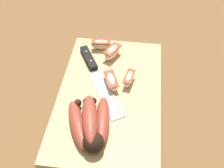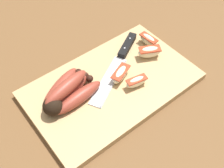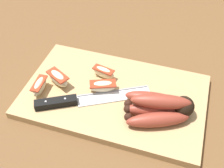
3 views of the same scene
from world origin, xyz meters
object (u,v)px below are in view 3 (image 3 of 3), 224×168
(apple_wedge_far, at_px, (58,78))
(apple_wedge_extra, at_px, (40,86))
(banana_bunch, at_px, (160,107))
(chefs_knife, at_px, (76,100))
(apple_wedge_near, at_px, (104,72))
(apple_wedge_middle, at_px, (103,86))

(apple_wedge_far, bearing_deg, apple_wedge_extra, -129.67)
(banana_bunch, xyz_separation_m, chefs_knife, (-0.20, -0.02, -0.02))
(apple_wedge_near, relative_size, apple_wedge_far, 0.89)
(apple_wedge_near, height_order, apple_wedge_extra, apple_wedge_extra)
(apple_wedge_far, relative_size, apple_wedge_extra, 1.11)
(banana_bunch, bearing_deg, chefs_knife, -172.91)
(chefs_knife, bearing_deg, apple_wedge_middle, 48.62)
(apple_wedge_extra, bearing_deg, apple_wedge_middle, 18.45)
(banana_bunch, relative_size, apple_wedge_middle, 2.19)
(apple_wedge_middle, height_order, apple_wedge_extra, apple_wedge_extra)
(chefs_knife, height_order, apple_wedge_extra, apple_wedge_extra)
(chefs_knife, relative_size, apple_wedge_far, 3.66)
(banana_bunch, bearing_deg, apple_wedge_near, 154.53)
(apple_wedge_far, height_order, apple_wedge_extra, apple_wedge_far)
(apple_wedge_near, height_order, apple_wedge_middle, apple_wedge_near)
(apple_wedge_extra, bearing_deg, apple_wedge_near, 35.96)
(chefs_knife, xyz_separation_m, apple_wedge_far, (-0.07, 0.04, 0.01))
(chefs_knife, relative_size, apple_wedge_near, 4.12)
(apple_wedge_near, bearing_deg, banana_bunch, -25.47)
(apple_wedge_middle, height_order, apple_wedge_far, apple_wedge_far)
(apple_wedge_near, height_order, apple_wedge_far, apple_wedge_far)
(apple_wedge_extra, bearing_deg, banana_bunch, 3.64)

